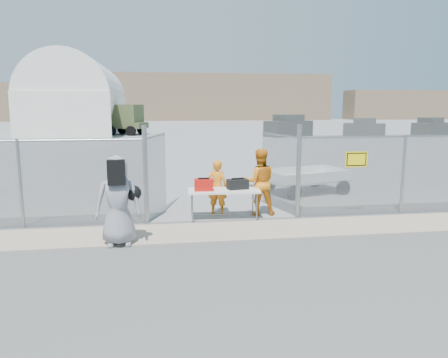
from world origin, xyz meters
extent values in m
plane|color=#3F3E3E|center=(0.00, 0.00, 0.00)|extent=(160.00, 160.00, 0.00)
cube|color=gray|center=(0.00, 42.00, 0.01)|extent=(160.00, 80.00, 0.01)
cube|color=tan|center=(0.00, 1.00, 0.01)|extent=(44.00, 1.60, 0.01)
cube|color=red|center=(-0.53, 2.07, 0.95)|extent=(0.50, 0.35, 0.30)
cube|color=black|center=(0.39, 2.15, 0.93)|extent=(0.58, 0.40, 0.26)
imported|color=orange|center=(-0.09, 2.64, 0.76)|extent=(0.65, 0.55, 1.52)
imported|color=orange|center=(1.05, 2.45, 0.92)|extent=(0.93, 0.75, 1.83)
imported|color=gray|center=(-2.55, 0.33, 0.98)|extent=(0.99, 0.67, 1.95)
camera|label=1|loc=(-1.64, -9.02, 3.00)|focal=35.00mm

